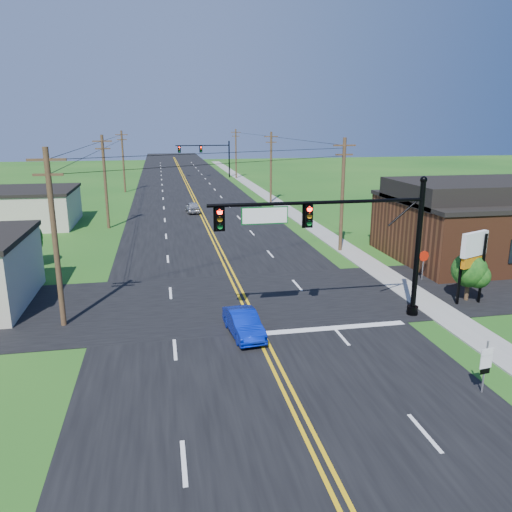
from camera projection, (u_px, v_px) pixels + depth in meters
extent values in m
plane|color=#1A4E16|center=(293.00, 414.00, 17.86)|extent=(260.00, 260.00, 0.00)
cube|color=black|center=(194.00, 202.00, 65.29)|extent=(16.00, 220.00, 0.04)
cube|color=black|center=(240.00, 300.00, 29.24)|extent=(70.00, 10.00, 0.04)
cube|color=gray|center=(292.00, 212.00, 57.71)|extent=(2.00, 160.00, 0.08)
cylinder|color=black|center=(418.00, 251.00, 26.12)|extent=(0.28, 0.28, 7.20)
cylinder|color=black|center=(412.00, 310.00, 26.99)|extent=(0.60, 0.60, 0.50)
sphere|color=black|center=(424.00, 180.00, 25.17)|extent=(0.36, 0.36, 0.36)
cylinder|color=black|center=(319.00, 203.00, 24.43)|extent=(11.00, 0.18, 0.18)
cube|color=#055918|center=(265.00, 215.00, 24.08)|extent=(2.30, 0.06, 0.85)
cylinder|color=black|center=(229.00, 158.00, 94.43)|extent=(0.28, 0.28, 7.20)
cylinder|color=black|center=(229.00, 176.00, 95.30)|extent=(0.60, 0.60, 0.50)
sphere|color=black|center=(229.00, 138.00, 93.48)|extent=(0.36, 0.36, 0.36)
cylinder|color=black|center=(202.00, 145.00, 92.90)|extent=(10.00, 0.18, 0.18)
cube|color=#055918|center=(185.00, 149.00, 92.46)|extent=(2.30, 0.06, 0.85)
cube|color=#5A2E19|center=(486.00, 230.00, 38.01)|extent=(14.00, 11.00, 4.40)
cube|color=black|center=(490.00, 199.00, 37.40)|extent=(14.20, 11.20, 0.30)
cube|color=#BBB6A0|center=(12.00, 209.00, 50.02)|extent=(12.00, 9.00, 3.40)
cube|color=black|center=(10.00, 191.00, 49.54)|extent=(12.20, 9.20, 0.30)
cylinder|color=#3E2F1C|center=(55.00, 240.00, 24.46)|extent=(0.28, 0.28, 9.00)
cube|color=#3E2F1C|center=(46.00, 160.00, 23.45)|extent=(1.80, 0.12, 0.12)
cube|color=#3E2F1C|center=(48.00, 175.00, 23.63)|extent=(1.40, 0.12, 0.12)
cylinder|color=#3E2F1C|center=(105.00, 182.00, 48.18)|extent=(0.28, 0.28, 9.00)
cube|color=#3E2F1C|center=(102.00, 141.00, 47.17)|extent=(1.80, 0.12, 0.12)
cube|color=#3E2F1C|center=(103.00, 149.00, 47.35)|extent=(1.40, 0.12, 0.12)
cylinder|color=#3E2F1C|center=(123.00, 162.00, 73.79)|extent=(0.28, 0.28, 9.00)
cube|color=#3E2F1C|center=(121.00, 135.00, 72.78)|extent=(1.80, 0.12, 0.12)
cube|color=#3E2F1C|center=(122.00, 140.00, 72.97)|extent=(1.40, 0.12, 0.12)
cylinder|color=#3E2F1C|center=(342.00, 196.00, 39.36)|extent=(0.28, 0.28, 9.00)
cube|color=#3E2F1C|center=(345.00, 145.00, 38.35)|extent=(1.80, 0.12, 0.12)
cube|color=#3E2F1C|center=(344.00, 155.00, 38.53)|extent=(1.40, 0.12, 0.12)
cylinder|color=#3E2F1C|center=(271.00, 168.00, 64.02)|extent=(0.28, 0.28, 9.00)
cube|color=#3E2F1C|center=(271.00, 137.00, 63.01)|extent=(1.80, 0.12, 0.12)
cube|color=#3E2F1C|center=(271.00, 142.00, 63.20)|extent=(1.40, 0.12, 0.12)
cylinder|color=#3E2F1C|center=(236.00, 154.00, 92.48)|extent=(0.28, 0.28, 9.00)
cube|color=#3E2F1C|center=(236.00, 132.00, 91.48)|extent=(1.80, 0.12, 0.12)
cube|color=#3E2F1C|center=(236.00, 136.00, 91.66)|extent=(1.40, 0.12, 0.12)
cylinder|color=#3E2F1C|center=(390.00, 227.00, 45.20)|extent=(0.24, 0.24, 1.85)
sphere|color=#0D380F|center=(391.00, 209.00, 44.77)|extent=(3.00, 3.00, 3.00)
cylinder|color=#3E2F1C|center=(467.00, 290.00, 29.07)|extent=(0.24, 0.24, 1.32)
sphere|color=#0D380F|center=(469.00, 270.00, 28.76)|extent=(2.00, 2.00, 2.00)
cylinder|color=#3E2F1C|center=(27.00, 256.00, 35.99)|extent=(0.24, 0.24, 1.54)
sphere|color=#0D380F|center=(25.00, 237.00, 35.63)|extent=(2.40, 2.40, 2.40)
imported|color=#0821B5|center=(244.00, 324.00, 24.23)|extent=(1.69, 3.83, 1.22)
imported|color=#A9AAAE|center=(193.00, 207.00, 57.54)|extent=(1.65, 3.75, 1.25)
cylinder|color=slate|center=(485.00, 367.00, 18.95)|extent=(0.08, 0.08, 2.17)
cube|color=white|center=(487.00, 352.00, 18.75)|extent=(0.54, 0.11, 0.30)
cube|color=white|center=(486.00, 362.00, 18.86)|extent=(0.54, 0.11, 0.54)
cube|color=black|center=(485.00, 371.00, 18.96)|extent=(0.44, 0.09, 0.22)
cylinder|color=slate|center=(423.00, 267.00, 32.74)|extent=(0.07, 0.07, 1.89)
cylinder|color=#B61C0A|center=(424.00, 256.00, 32.53)|extent=(0.72, 0.09, 0.72)
cylinder|color=black|center=(461.00, 270.00, 28.06)|extent=(0.21, 0.21, 4.11)
cylinder|color=black|center=(482.00, 269.00, 28.31)|extent=(0.21, 0.21, 4.11)
cube|color=white|center=(475.00, 244.00, 27.80)|extent=(2.00, 1.08, 1.37)
cube|color=#CC720C|center=(472.00, 262.00, 28.06)|extent=(1.77, 0.96, 0.57)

